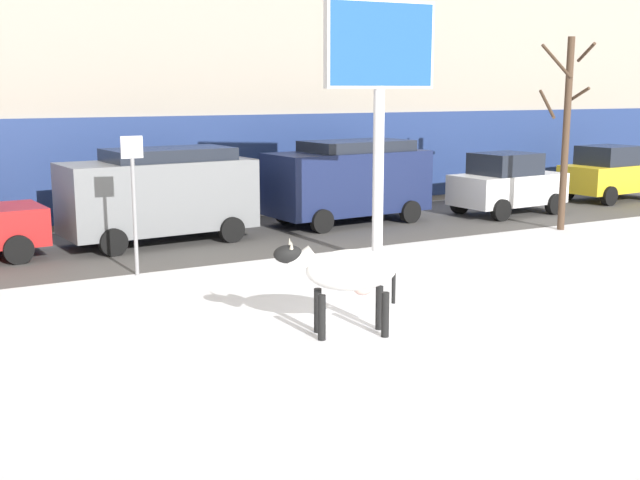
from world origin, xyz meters
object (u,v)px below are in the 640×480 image
at_px(bare_tree_left_lot, 566,127).
at_px(street_sign, 134,194).
at_px(car_white_hatchback, 507,184).
at_px(car_grey_van, 159,193).
at_px(car_navy_van, 349,179).
at_px(billboard, 380,61).
at_px(cow_holstein, 348,271).
at_px(car_yellow_hatchback, 610,173).

xyz_separation_m(bare_tree_left_lot, street_sign, (-11.53, 0.36, -1.09)).
bearing_deg(car_white_hatchback, car_grey_van, 175.97).
relative_size(car_navy_van, bare_tree_left_lot, 0.93).
distance_m(billboard, car_white_hatchback, 8.70).
height_order(billboard, street_sign, billboard).
bearing_deg(billboard, cow_holstein, -128.37).
xyz_separation_m(billboard, car_navy_van, (2.09, 4.65, -3.07)).
relative_size(cow_holstein, bare_tree_left_lot, 0.38).
relative_size(car_white_hatchback, street_sign, 1.28).
height_order(car_grey_van, bare_tree_left_lot, bare_tree_left_lot).
bearing_deg(cow_holstein, bare_tree_left_lot, 27.53).
height_order(billboard, car_grey_van, billboard).
bearing_deg(car_navy_van, car_white_hatchback, -10.83).
xyz_separation_m(cow_holstein, car_yellow_hatchback, (15.64, 8.52, -0.07)).
bearing_deg(cow_holstein, car_grey_van, 90.88).
relative_size(car_grey_van, car_navy_van, 1.00).
bearing_deg(car_yellow_hatchback, cow_holstein, -151.42).
height_order(car_navy_van, bare_tree_left_lot, bare_tree_left_lot).
bearing_deg(car_white_hatchback, street_sign, -168.78).
xyz_separation_m(car_navy_van, car_yellow_hatchback, (10.21, -0.35, -0.32)).
relative_size(billboard, car_grey_van, 1.18).
bearing_deg(car_yellow_hatchback, car_grey_van, 179.53).
distance_m(car_grey_van, car_white_hatchback, 10.62).
bearing_deg(bare_tree_left_lot, car_yellow_hatchback, 30.31).
distance_m(car_navy_van, bare_tree_left_lot, 5.98).
xyz_separation_m(car_navy_van, street_sign, (-7.10, -3.37, 0.43)).
xyz_separation_m(car_yellow_hatchback, street_sign, (-17.31, -3.02, 0.74)).
bearing_deg(car_grey_van, car_white_hatchback, -4.03).
xyz_separation_m(cow_holstein, car_navy_van, (5.43, 8.87, 0.24)).
distance_m(cow_holstein, car_white_hatchback, 13.11).
xyz_separation_m(car_grey_van, car_white_hatchback, (10.59, -0.75, -0.32)).
distance_m(billboard, car_yellow_hatchback, 13.46).
bearing_deg(car_navy_van, street_sign, -154.63).
distance_m(car_yellow_hatchback, bare_tree_left_lot, 6.95).
relative_size(billboard, car_white_hatchback, 1.54).
bearing_deg(car_navy_van, cow_holstein, -121.48).
xyz_separation_m(car_navy_van, car_white_hatchback, (5.03, -0.96, -0.32)).
height_order(car_navy_van, street_sign, street_sign).
xyz_separation_m(car_grey_van, car_navy_van, (5.56, 0.22, 0.00)).
relative_size(billboard, car_navy_van, 1.18).
xyz_separation_m(car_white_hatchback, car_yellow_hatchback, (5.19, 0.62, 0.00)).
xyz_separation_m(cow_holstein, car_white_hatchback, (10.46, 7.90, -0.07)).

